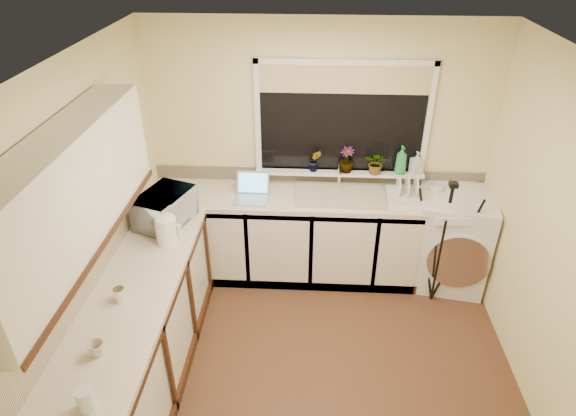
{
  "coord_description": "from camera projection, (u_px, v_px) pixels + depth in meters",
  "views": [
    {
      "loc": [
        -0.06,
        -2.79,
        3.17
      ],
      "look_at": [
        -0.24,
        0.55,
        1.15
      ],
      "focal_mm": 30.59,
      "sensor_mm": 36.0,
      "label": 1
    }
  ],
  "objects": [
    {
      "name": "wall_right",
      "position": [
        555.0,
        248.0,
        3.31
      ],
      "size": [
        0.0,
        3.0,
        3.0
      ],
      "primitive_type": "plane",
      "rotation": [
        1.57,
        0.0,
        -1.57
      ],
      "color": "beige",
      "rests_on": "ground"
    },
    {
      "name": "soap_bottle_clear",
      "position": [
        417.0,
        163.0,
        4.6
      ],
      "size": [
        0.13,
        0.13,
        0.22
      ],
      "primitive_type": "imported",
      "rotation": [
        0.0,
        0.0,
        0.41
      ],
      "color": "#999999",
      "rests_on": "windowsill"
    },
    {
      "name": "plant_c",
      "position": [
        347.0,
        160.0,
        4.62
      ],
      "size": [
        0.19,
        0.19,
        0.25
      ],
      "primitive_type": "imported",
      "rotation": [
        0.0,
        0.0,
        -0.43
      ],
      "color": "#999999",
      "rests_on": "windowsill"
    },
    {
      "name": "upper_cabinet",
      "position": [
        68.0,
        195.0,
        2.78
      ],
      "size": [
        0.28,
        1.9,
        0.7
      ],
      "primitive_type": "cube",
      "color": "silver",
      "rests_on": "wall_left"
    },
    {
      "name": "plant_d",
      "position": [
        377.0,
        163.0,
        4.59
      ],
      "size": [
        0.25,
        0.23,
        0.22
      ],
      "primitive_type": "imported",
      "rotation": [
        0.0,
        0.0,
        -0.37
      ],
      "color": "#999999",
      "rests_on": "windowsill"
    },
    {
      "name": "worktop_back",
      "position": [
        318.0,
        198.0,
        4.59
      ],
      "size": [
        3.2,
        0.6,
        0.04
      ],
      "primitive_type": "cube",
      "color": "beige",
      "rests_on": "base_cabinet_back"
    },
    {
      "name": "glass_jug",
      "position": [
        85.0,
        399.0,
        2.59
      ],
      "size": [
        0.1,
        0.1,
        0.14
      ],
      "primitive_type": "cylinder",
      "color": "silver",
      "rests_on": "worktop_left"
    },
    {
      "name": "floor",
      "position": [
        314.0,
        363.0,
        4.02
      ],
      "size": [
        3.2,
        3.2,
        0.0
      ],
      "primitive_type": "plane",
      "color": "brown",
      "rests_on": "ground"
    },
    {
      "name": "cup_left",
      "position": [
        96.0,
        349.0,
        2.91
      ],
      "size": [
        0.13,
        0.13,
        0.09
      ],
      "primitive_type": "imported",
      "rotation": [
        0.0,
        0.0,
        0.33
      ],
      "color": "beige",
      "rests_on": "worktop_left"
    },
    {
      "name": "cup_back",
      "position": [
        436.0,
        190.0,
        4.58
      ],
      "size": [
        0.15,
        0.15,
        0.1
      ],
      "primitive_type": "imported",
      "rotation": [
        0.0,
        0.0,
        -0.15
      ],
      "color": "silver",
      "rests_on": "worktop_back"
    },
    {
      "name": "steel_jar",
      "position": [
        120.0,
        295.0,
        3.32
      ],
      "size": [
        0.08,
        0.08,
        0.1
      ],
      "primitive_type": "cylinder",
      "color": "silver",
      "rests_on": "worktop_left"
    },
    {
      "name": "laptop",
      "position": [
        252.0,
        192.0,
        4.53
      ],
      "size": [
        0.31,
        0.31,
        0.22
      ],
      "rotation": [
        0.0,
        0.0,
        -0.02
      ],
      "color": "#A7A6AE",
      "rests_on": "worktop_back"
    },
    {
      "name": "kettle",
      "position": [
        167.0,
        231.0,
        3.88
      ],
      "size": [
        0.17,
        0.17,
        0.22
      ],
      "primitive_type": "cylinder",
      "color": "white",
      "rests_on": "worktop_left"
    },
    {
      "name": "tripod",
      "position": [
        442.0,
        245.0,
        4.37
      ],
      "size": [
        0.75,
        0.75,
        1.26
      ],
      "primitive_type": null,
      "rotation": [
        0.0,
        0.0,
        0.21
      ],
      "color": "black",
      "rests_on": "floor"
    },
    {
      "name": "washing_machine",
      "position": [
        450.0,
        239.0,
        4.72
      ],
      "size": [
        0.76,
        0.75,
        0.95
      ],
      "primitive_type": "cube",
      "rotation": [
        0.0,
        0.0,
        -0.16
      ],
      "color": "silver",
      "rests_on": "floor"
    },
    {
      "name": "windowsill",
      "position": [
        339.0,
        172.0,
        4.7
      ],
      "size": [
        1.6,
        0.14,
        0.03
      ],
      "primitive_type": "cube",
      "color": "white",
      "rests_on": "wall_back"
    },
    {
      "name": "wall_back",
      "position": [
        319.0,
        151.0,
        4.67
      ],
      "size": [
        3.2,
        0.0,
        3.2
      ],
      "primitive_type": "plane",
      "rotation": [
        1.57,
        0.0,
        0.0
      ],
      "color": "beige",
      "rests_on": "ground"
    },
    {
      "name": "splashback_left",
      "position": [
        80.0,
        271.0,
        3.26
      ],
      "size": [
        0.02,
        2.4,
        0.45
      ],
      "primitive_type": "cube",
      "color": "beige",
      "rests_on": "wall_left"
    },
    {
      "name": "soap_bottle_green",
      "position": [
        401.0,
        160.0,
        4.58
      ],
      "size": [
        0.12,
        0.12,
        0.28
      ],
      "primitive_type": "imported",
      "rotation": [
        0.0,
        0.0,
        0.16
      ],
      "color": "green",
      "rests_on": "windowsill"
    },
    {
      "name": "ceiling",
      "position": [
        326.0,
        62.0,
        2.76
      ],
      "size": [
        3.2,
        3.2,
        0.0
      ],
      "primitive_type": "plane",
      "rotation": [
        3.14,
        0.0,
        0.0
      ],
      "color": "white",
      "rests_on": "ground"
    },
    {
      "name": "window_blind",
      "position": [
        345.0,
        79.0,
        4.27
      ],
      "size": [
        1.5,
        0.02,
        0.25
      ],
      "primitive_type": "cube",
      "color": "tan",
      "rests_on": "wall_back"
    },
    {
      "name": "plant_b",
      "position": [
        315.0,
        161.0,
        4.64
      ],
      "size": [
        0.12,
        0.1,
        0.22
      ],
      "primitive_type": "imported",
      "rotation": [
        0.0,
        0.0,
        -0.02
      ],
      "color": "#999999",
      "rests_on": "windowsill"
    },
    {
      "name": "base_cabinet_left",
      "position": [
        139.0,
        347.0,
        3.61
      ],
      "size": [
        0.54,
        2.4,
        0.86
      ],
      "primitive_type": "cube",
      "color": "silver",
      "rests_on": "floor"
    },
    {
      "name": "splashback_back",
      "position": [
        318.0,
        175.0,
        4.79
      ],
      "size": [
        3.2,
        0.02,
        0.14
      ],
      "primitive_type": "cube",
      "color": "beige",
      "rests_on": "wall_back"
    },
    {
      "name": "base_cabinet_back",
      "position": [
        283.0,
        236.0,
        4.84
      ],
      "size": [
        2.55,
        0.6,
        0.86
      ],
      "primitive_type": "cube",
      "color": "silver",
      "rests_on": "floor"
    },
    {
      "name": "wall_left",
      "position": [
        93.0,
        234.0,
        3.47
      ],
      "size": [
        0.0,
        3.0,
        3.0
      ],
      "primitive_type": "plane",
      "rotation": [
        1.57,
        0.0,
        1.57
      ],
      "color": "beige",
      "rests_on": "ground"
    },
    {
      "name": "sink",
      "position": [
        339.0,
        195.0,
        4.57
      ],
      "size": [
        0.82,
        0.46,
        0.03
      ],
      "primitive_type": "cube",
      "color": "tan",
      "rests_on": "worktop_back"
    },
    {
      "name": "worktop_left",
      "position": [
        128.0,
        301.0,
        3.37
      ],
      "size": [
        0.6,
        2.4,
        0.04
      ],
      "primitive_type": "cube",
      "color": "beige",
      "rests_on": "base_cabinet_left"
    },
    {
      "name": "microwave",
      "position": [
        165.0,
        208.0,
        4.12
      ],
      "size": [
        0.49,
        0.59,
        0.28
      ],
      "primitive_type": "imported",
      "rotation": [
        0.0,
        0.0,
        1.23
      ],
      "color": "white",
      "rests_on": "worktop_left"
    },
    {
      "name": "faucet",
      "position": [
        339.0,
        176.0,
        4.67
      ],
      "size": [
        0.03,
        0.03,
        0.24
      ],
      "primitive_type": "cylinder",
      "color": "silver",
      "rests_on": "worktop_back"
    },
    {
      "name": "window_glass",
      "position": [
        342.0,
        119.0,
        4.48
      ],
      "size": [
        1.5,
        0.02,
        1.0
      ],
      "primitive_type": "cube",
      "color": "black",
      "rests_on": "wall_back"
    },
    {
      "name": "dish_rack",
      "position": [
        408.0,
        196.0,
        4.52
      ],
      "size": [
        0.4,
        0.31,
        0.06
      ],
      "primitive_type": "cube",
      "rotation": [
        0.0,
        0.0,
        -0.03
      ],
      "color": "beige",
      "rests_on": "worktop_back"
    }
  ]
}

